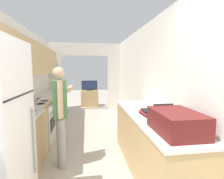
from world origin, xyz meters
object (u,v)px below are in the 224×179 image
(range_oven, at_px, (37,123))
(person, at_px, (60,114))
(suitcase, at_px, (176,122))
(knife, at_px, (38,98))
(book_stack, at_px, (149,112))
(television, at_px, (89,86))
(tv_cabinet, at_px, (90,98))

(range_oven, distance_m, person, 1.16)
(suitcase, height_order, knife, suitcase)
(person, bearing_deg, range_oven, 21.21)
(suitcase, bearing_deg, range_oven, 134.41)
(book_stack, xyz_separation_m, television, (-0.78, 4.85, -0.05))
(suitcase, height_order, television, suitcase)
(range_oven, distance_m, suitcase, 2.87)
(person, xyz_separation_m, suitcase, (1.37, -1.11, 0.15))
(television, bearing_deg, person, -96.98)
(person, xyz_separation_m, television, (0.55, 4.47, 0.02))
(book_stack, distance_m, knife, 2.67)
(range_oven, height_order, tv_cabinet, range_oven)
(range_oven, relative_size, person, 0.64)
(book_stack, bearing_deg, person, 164.28)
(book_stack, relative_size, knife, 0.93)
(range_oven, height_order, television, television)
(person, height_order, tv_cabinet, person)
(suitcase, relative_size, television, 1.02)
(book_stack, height_order, television, television)
(tv_cabinet, bearing_deg, range_oven, -107.71)
(knife, bearing_deg, range_oven, -83.52)
(range_oven, distance_m, tv_cabinet, 3.79)
(suitcase, distance_m, television, 5.64)
(suitcase, bearing_deg, knife, 129.52)
(person, distance_m, tv_cabinet, 4.58)
(tv_cabinet, height_order, television, television)
(tv_cabinet, relative_size, knife, 2.07)
(suitcase, height_order, book_stack, suitcase)
(range_oven, bearing_deg, tv_cabinet, 72.29)
(person, distance_m, television, 4.50)
(range_oven, relative_size, suitcase, 1.58)
(person, height_order, suitcase, person)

